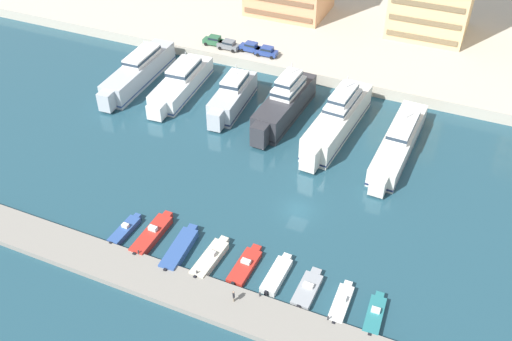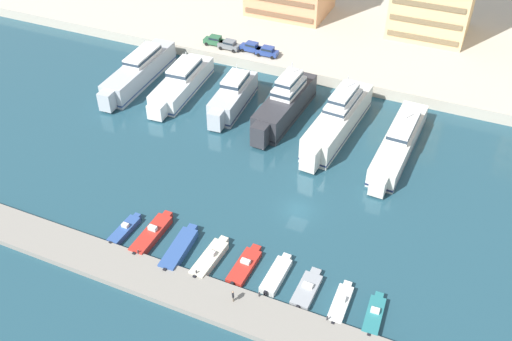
{
  "view_description": "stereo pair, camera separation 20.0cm",
  "coord_description": "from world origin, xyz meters",
  "px_view_note": "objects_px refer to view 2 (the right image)",
  "views": [
    {
      "loc": [
        16.89,
        -52.55,
        50.91
      ],
      "look_at": [
        -7.12,
        2.56,
        2.5
      ],
      "focal_mm": 40.0,
      "sensor_mm": 36.0,
      "label": 1
    },
    {
      "loc": [
        17.07,
        -52.47,
        50.91
      ],
      "look_at": [
        -7.12,
        2.56,
        2.5
      ],
      "focal_mm": 40.0,
      "sensor_mm": 36.0,
      "label": 2
    }
  ],
  "objects_px": {
    "motorboat_cream_center_left": "(210,258)",
    "car_grey_left": "(229,45)",
    "yacht_white_left": "(182,82)",
    "motorboat_blue_far_left": "(125,230)",
    "motorboat_blue_mid_left": "(179,249)",
    "motorboat_teal_far_right": "(374,315)",
    "car_blue_mid_left": "(251,47)",
    "yacht_silver_mid_left": "(233,96)",
    "yacht_ivory_center_right": "(399,142)",
    "yacht_ivory_center": "(338,119)",
    "car_blue_center_left": "(267,51)",
    "motorboat_white_center_right": "(276,275)",
    "motorboat_red_center": "(245,266)",
    "motorboat_grey_mid_right": "(307,289)",
    "motorboat_red_left": "(152,234)",
    "car_green_far_left": "(215,40)",
    "yacht_silver_far_left": "(139,71)",
    "yacht_charcoal_center_left": "(285,103)",
    "motorboat_white_right": "(340,304)"
  },
  "relations": [
    {
      "from": "car_blue_mid_left",
      "to": "motorboat_red_center",
      "type": "bearing_deg",
      "value": -66.77
    },
    {
      "from": "motorboat_blue_far_left",
      "to": "motorboat_red_left",
      "type": "bearing_deg",
      "value": 10.0
    },
    {
      "from": "motorboat_blue_far_left",
      "to": "car_blue_mid_left",
      "type": "xyz_separation_m",
      "value": [
        -3.86,
        47.48,
        2.54
      ]
    },
    {
      "from": "yacht_charcoal_center_left",
      "to": "motorboat_blue_far_left",
      "type": "relative_size",
      "value": 3.22
    },
    {
      "from": "yacht_white_left",
      "to": "motorboat_white_right",
      "type": "distance_m",
      "value": 50.61
    },
    {
      "from": "motorboat_blue_far_left",
      "to": "motorboat_cream_center_left",
      "type": "xyz_separation_m",
      "value": [
        12.03,
        -0.06,
        0.09
      ]
    },
    {
      "from": "motorboat_white_center_right",
      "to": "yacht_white_left",
      "type": "bearing_deg",
      "value": 133.66
    },
    {
      "from": "motorboat_blue_far_left",
      "to": "motorboat_grey_mid_right",
      "type": "distance_m",
      "value": 24.11
    },
    {
      "from": "yacht_charcoal_center_left",
      "to": "motorboat_teal_far_right",
      "type": "relative_size",
      "value": 3.14
    },
    {
      "from": "yacht_ivory_center_right",
      "to": "car_green_far_left",
      "type": "relative_size",
      "value": 5.44
    },
    {
      "from": "yacht_charcoal_center_left",
      "to": "car_blue_mid_left",
      "type": "xyz_separation_m",
      "value": [
        -12.59,
        15.13,
        0.37
      ]
    },
    {
      "from": "yacht_ivory_center",
      "to": "motorboat_teal_far_right",
      "type": "xyz_separation_m",
      "value": [
        14.14,
        -31.7,
        -2.1
      ]
    },
    {
      "from": "motorboat_blue_mid_left",
      "to": "car_grey_left",
      "type": "height_order",
      "value": "car_grey_left"
    },
    {
      "from": "motorboat_grey_mid_right",
      "to": "motorboat_white_right",
      "type": "height_order",
      "value": "motorboat_white_right"
    },
    {
      "from": "car_green_far_left",
      "to": "motorboat_white_right",
      "type": "bearing_deg",
      "value": -50.26
    },
    {
      "from": "yacht_ivory_center_right",
      "to": "motorboat_teal_far_right",
      "type": "xyz_separation_m",
      "value": [
        4.39,
        -30.6,
        -1.32
      ]
    },
    {
      "from": "yacht_silver_far_left",
      "to": "yacht_ivory_center",
      "type": "relative_size",
      "value": 0.97
    },
    {
      "from": "motorboat_red_left",
      "to": "motorboat_grey_mid_right",
      "type": "bearing_deg",
      "value": -0.97
    },
    {
      "from": "yacht_charcoal_center_left",
      "to": "car_blue_mid_left",
      "type": "relative_size",
      "value": 4.64
    },
    {
      "from": "yacht_white_left",
      "to": "motorboat_red_left",
      "type": "height_order",
      "value": "yacht_white_left"
    },
    {
      "from": "yacht_silver_far_left",
      "to": "motorboat_white_right",
      "type": "distance_m",
      "value": 57.18
    },
    {
      "from": "motorboat_red_center",
      "to": "motorboat_white_right",
      "type": "distance_m",
      "value": 11.94
    },
    {
      "from": "yacht_ivory_center",
      "to": "motorboat_teal_far_right",
      "type": "bearing_deg",
      "value": -65.96
    },
    {
      "from": "yacht_charcoal_center_left",
      "to": "motorboat_white_right",
      "type": "bearing_deg",
      "value": -59.15
    },
    {
      "from": "yacht_charcoal_center_left",
      "to": "motorboat_white_right",
      "type": "relative_size",
      "value": 3.03
    },
    {
      "from": "yacht_ivory_center_right",
      "to": "car_blue_center_left",
      "type": "height_order",
      "value": "yacht_ivory_center_right"
    },
    {
      "from": "car_blue_center_left",
      "to": "yacht_silver_far_left",
      "type": "bearing_deg",
      "value": -141.51
    },
    {
      "from": "yacht_white_left",
      "to": "motorboat_blue_far_left",
      "type": "bearing_deg",
      "value": -72.56
    },
    {
      "from": "yacht_white_left",
      "to": "yacht_ivory_center",
      "type": "height_order",
      "value": "yacht_ivory_center"
    },
    {
      "from": "yacht_charcoal_center_left",
      "to": "motorboat_blue_far_left",
      "type": "height_order",
      "value": "yacht_charcoal_center_left"
    },
    {
      "from": "motorboat_white_center_right",
      "to": "yacht_silver_far_left",
      "type": "bearing_deg",
      "value": 140.69
    },
    {
      "from": "motorboat_cream_center_left",
      "to": "car_grey_left",
      "type": "height_order",
      "value": "car_grey_left"
    },
    {
      "from": "yacht_ivory_center",
      "to": "motorboat_red_center",
      "type": "bearing_deg",
      "value": -92.85
    },
    {
      "from": "car_grey_left",
      "to": "car_blue_mid_left",
      "type": "height_order",
      "value": "same"
    },
    {
      "from": "motorboat_blue_mid_left",
      "to": "motorboat_white_center_right",
      "type": "distance_m",
      "value": 12.26
    },
    {
      "from": "motorboat_blue_mid_left",
      "to": "motorboat_teal_far_right",
      "type": "relative_size",
      "value": 1.3
    },
    {
      "from": "motorboat_grey_mid_right",
      "to": "car_grey_left",
      "type": "distance_m",
      "value": 56.44
    },
    {
      "from": "yacht_ivory_center_right",
      "to": "motorboat_red_center",
      "type": "relative_size",
      "value": 3.32
    },
    {
      "from": "car_green_far_left",
      "to": "car_grey_left",
      "type": "height_order",
      "value": "same"
    },
    {
      "from": "yacht_silver_mid_left",
      "to": "motorboat_blue_mid_left",
      "type": "distance_m",
      "value": 32.94
    },
    {
      "from": "yacht_silver_mid_left",
      "to": "yacht_ivory_center_right",
      "type": "distance_m",
      "value": 27.67
    },
    {
      "from": "motorboat_blue_mid_left",
      "to": "motorboat_teal_far_right",
      "type": "height_order",
      "value": "motorboat_teal_far_right"
    },
    {
      "from": "motorboat_blue_mid_left",
      "to": "car_green_far_left",
      "type": "relative_size",
      "value": 1.93
    },
    {
      "from": "yacht_white_left",
      "to": "car_grey_left",
      "type": "distance_m",
      "value": 14.14
    },
    {
      "from": "yacht_white_left",
      "to": "yacht_silver_mid_left",
      "type": "height_order",
      "value": "yacht_silver_mid_left"
    },
    {
      "from": "yacht_ivory_center",
      "to": "motorboat_blue_mid_left",
      "type": "xyz_separation_m",
      "value": [
        -9.81,
        -31.71,
        -2.0
      ]
    },
    {
      "from": "yacht_white_left",
      "to": "yacht_charcoal_center_left",
      "type": "xyz_separation_m",
      "value": [
        19.02,
        -0.41,
        0.78
      ]
    },
    {
      "from": "motorboat_teal_far_right",
      "to": "motorboat_grey_mid_right",
      "type": "bearing_deg",
      "value": 176.62
    },
    {
      "from": "yacht_silver_mid_left",
      "to": "motorboat_red_left",
      "type": "xyz_separation_m",
      "value": [
        3.71,
        -31.08,
        -1.59
      ]
    },
    {
      "from": "yacht_ivory_center_right",
      "to": "motorboat_cream_center_left",
      "type": "relative_size",
      "value": 3.11
    }
  ]
}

